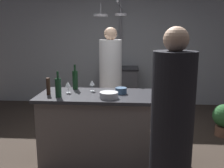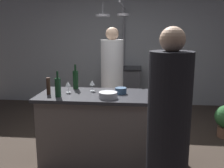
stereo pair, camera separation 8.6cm
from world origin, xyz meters
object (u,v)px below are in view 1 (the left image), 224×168
stove_range (120,87)px  wine_bottle_green (58,87)px  mixing_bowl_blue (121,91)px  mixing_bowl_steel (109,95)px  wine_glass_near_left_guest (92,83)px  wine_glass_by_chef (68,85)px  bar_stool_right (162,160)px  potted_plant (224,118)px  pepper_mill (48,86)px  wine_bottle_dark (160,86)px  wine_bottle_red (75,80)px  chef (111,84)px  guest_right (171,135)px

stove_range → wine_bottle_green: wine_bottle_green is taller
mixing_bowl_blue → mixing_bowl_steel: mixing_bowl_blue is taller
stove_range → mixing_bowl_steel: 2.68m
wine_glass_near_left_guest → wine_glass_by_chef: bearing=-160.0°
bar_stool_right → potted_plant: bearing=53.8°
pepper_mill → mixing_bowl_steel: size_ratio=0.97×
wine_bottle_green → mixing_bowl_steel: size_ratio=1.42×
potted_plant → wine_bottle_dark: wine_bottle_dark is taller
wine_bottle_dark → wine_glass_near_left_guest: 0.87m
wine_bottle_red → wine_bottle_dark: bearing=-13.6°
potted_plant → chef: bearing=176.5°
pepper_mill → wine_glass_by_chef: 0.25m
chef → guest_right: 2.17m
pepper_mill → wine_glass_by_chef: (0.22, 0.12, 0.00)m
chef → wine_bottle_green: size_ratio=5.61×
guest_right → pepper_mill: (-1.36, 0.90, 0.21)m
stove_range → guest_right: guest_right is taller
stove_range → wine_bottle_dark: (0.60, -2.46, 0.57)m
stove_range → chef: (-0.09, -1.36, 0.35)m
stove_range → guest_right: size_ratio=0.52×
guest_right → potted_plant: guest_right is taller
bar_stool_right → wine_bottle_green: size_ratio=2.21×
pepper_mill → mixing_bowl_blue: bearing=7.8°
wine_bottle_red → wine_glass_by_chef: size_ratio=2.28×
stove_range → wine_bottle_red: (-0.50, -2.20, 0.58)m
potted_plant → mixing_bowl_blue: mixing_bowl_blue is taller
bar_stool_right → mixing_bowl_steel: size_ratio=3.13×
bar_stool_right → wine_bottle_green: bearing=159.5°
wine_bottle_red → mixing_bowl_blue: size_ratio=2.34×
chef → wine_bottle_red: size_ratio=5.19×
wine_bottle_green → wine_bottle_red: (0.11, 0.43, 0.01)m
bar_stool_right → mixing_bowl_steel: bearing=143.2°
mixing_bowl_steel → wine_bottle_red: bearing=138.4°
chef → wine_bottle_dark: bearing=-57.8°
stove_range → bar_stool_right: size_ratio=1.31×
wine_bottle_dark → wine_bottle_red: bearing=166.4°
wine_glass_near_left_guest → wine_bottle_green: bearing=-136.9°
stove_range → wine_glass_by_chef: wine_glass_by_chef is taller
potted_plant → wine_glass_near_left_guest: wine_glass_near_left_guest is taller
guest_right → mixing_bowl_steel: bearing=127.5°
bar_stool_right → stove_range: bearing=100.6°
wine_bottle_red → mixing_bowl_blue: (0.62, -0.20, -0.09)m
wine_bottle_red → wine_glass_by_chef: bearing=-103.0°
guest_right → wine_bottle_green: size_ratio=5.54×
chef → mixing_bowl_steel: bearing=-86.3°
pepper_mill → wine_glass_near_left_guest: (0.51, 0.22, 0.00)m
guest_right → pepper_mill: 1.65m
wine_bottle_dark → stove_range: bearing=103.6°
potted_plant → mixing_bowl_blue: (-1.62, -0.93, 0.64)m
wine_bottle_red → wine_glass_near_left_guest: 0.27m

